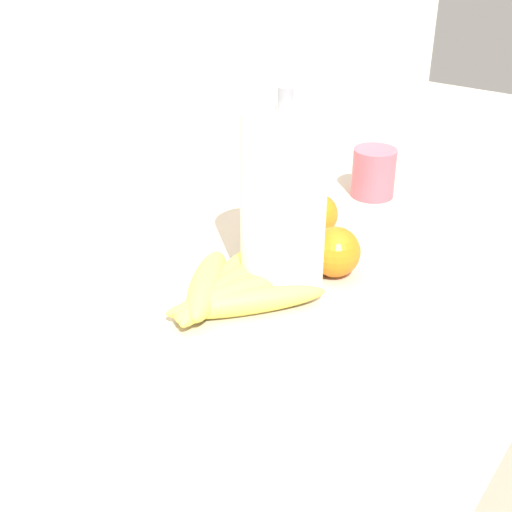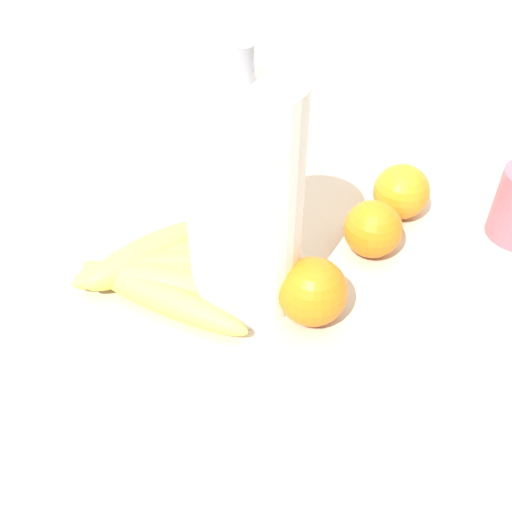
{
  "view_description": "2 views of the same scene",
  "coord_description": "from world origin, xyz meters",
  "px_view_note": "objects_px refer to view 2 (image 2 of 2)",
  "views": [
    {
      "loc": [
        -0.94,
        -0.44,
        1.4
      ],
      "look_at": [
        -0.29,
        0.03,
        0.96
      ],
      "focal_mm": 47.23,
      "sensor_mm": 36.0,
      "label": 1
    },
    {
      "loc": [
        -0.33,
        -0.44,
        1.37
      ],
      "look_at": [
        -0.25,
        0.02,
        0.96
      ],
      "focal_mm": 40.22,
      "sensor_mm": 36.0,
      "label": 2
    }
  ],
  "objects_px": {
    "banana_bunch": "(162,271)",
    "paper_towel_roll": "(244,201)",
    "orange_far_right": "(312,292)",
    "orange_front": "(373,229)",
    "orange_right": "(401,192)"
  },
  "relations": [
    {
      "from": "paper_towel_roll",
      "to": "orange_front",
      "type": "bearing_deg",
      "value": 14.11
    },
    {
      "from": "orange_far_right",
      "to": "orange_front",
      "type": "distance_m",
      "value": 0.13
    },
    {
      "from": "orange_right",
      "to": "orange_front",
      "type": "bearing_deg",
      "value": -132.85
    },
    {
      "from": "banana_bunch",
      "to": "orange_far_right",
      "type": "relative_size",
      "value": 3.1
    },
    {
      "from": "orange_front",
      "to": "banana_bunch",
      "type": "bearing_deg",
      "value": -177.27
    },
    {
      "from": "banana_bunch",
      "to": "paper_towel_roll",
      "type": "xyz_separation_m",
      "value": [
        0.09,
        -0.03,
        0.1
      ]
    },
    {
      "from": "orange_far_right",
      "to": "orange_right",
      "type": "relative_size",
      "value": 1.03
    },
    {
      "from": "orange_far_right",
      "to": "banana_bunch",
      "type": "bearing_deg",
      "value": 152.78
    },
    {
      "from": "orange_right",
      "to": "paper_towel_roll",
      "type": "distance_m",
      "value": 0.25
    },
    {
      "from": "banana_bunch",
      "to": "orange_right",
      "type": "distance_m",
      "value": 0.31
    },
    {
      "from": "banana_bunch",
      "to": "orange_front",
      "type": "relative_size",
      "value": 3.3
    },
    {
      "from": "orange_front",
      "to": "paper_towel_roll",
      "type": "xyz_separation_m",
      "value": [
        -0.15,
        -0.04,
        0.09
      ]
    },
    {
      "from": "banana_bunch",
      "to": "paper_towel_roll",
      "type": "height_order",
      "value": "paper_towel_roll"
    },
    {
      "from": "banana_bunch",
      "to": "paper_towel_roll",
      "type": "relative_size",
      "value": 0.81
    },
    {
      "from": "banana_bunch",
      "to": "orange_far_right",
      "type": "bearing_deg",
      "value": -27.22
    }
  ]
}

